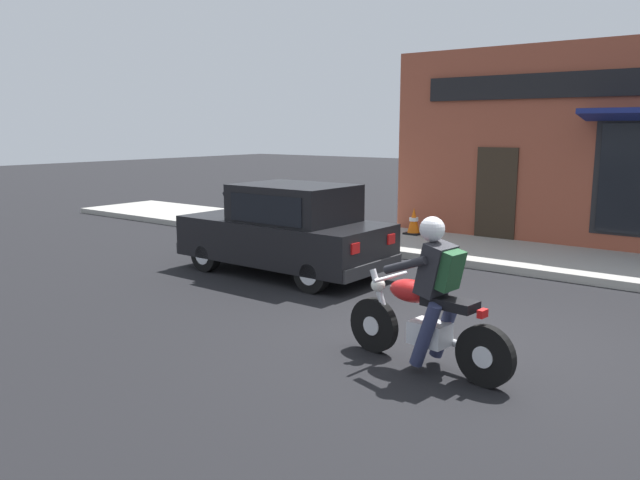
% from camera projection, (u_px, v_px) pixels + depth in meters
% --- Properties ---
extents(ground_plane, '(80.00, 80.00, 0.00)m').
position_uv_depth(ground_plane, '(457.00, 342.00, 7.38)').
color(ground_plane, black).
extents(sidewalk_curb, '(2.60, 22.00, 0.14)m').
position_uv_depth(sidewalk_curb, '(431.00, 245.00, 13.17)').
color(sidewalk_curb, '#9E9B93').
rests_on(sidewalk_curb, ground).
extents(motorcycle_with_rider, '(0.62, 2.02, 1.62)m').
position_uv_depth(motorcycle_with_rider, '(428.00, 306.00, 6.48)').
color(motorcycle_with_rider, black).
rests_on(motorcycle_with_rider, ground).
extents(car_hatchback, '(1.68, 3.80, 1.57)m').
position_uv_depth(car_hatchback, '(286.00, 231.00, 10.73)').
color(car_hatchback, black).
rests_on(car_hatchback, ground).
extents(traffic_cone, '(0.36, 0.36, 0.60)m').
position_uv_depth(traffic_cone, '(414.00, 221.00, 14.05)').
color(traffic_cone, black).
rests_on(traffic_cone, sidewalk_curb).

